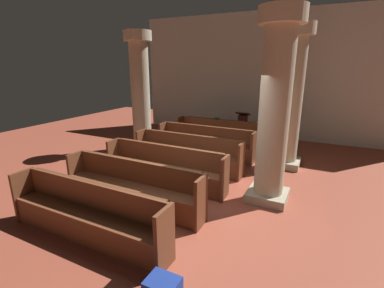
{
  "coord_description": "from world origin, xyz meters",
  "views": [
    {
      "loc": [
        2.26,
        -4.43,
        2.69
      ],
      "look_at": [
        -0.73,
        1.51,
        0.75
      ],
      "focal_mm": 25.69,
      "sensor_mm": 36.0,
      "label": 1
    }
  ],
  "objects_px": {
    "pillar_aisle_rear": "(275,108)",
    "hymn_book": "(217,118)",
    "pillar_aisle_side": "(291,96)",
    "lectern": "(242,129)",
    "pew_row_2": "(188,151)",
    "pew_row_1": "(205,141)",
    "pew_row_0": "(219,133)",
    "pew_row_4": "(132,184)",
    "pew_row_5": "(86,211)",
    "pew_row_3": "(164,165)",
    "pillar_far_side": "(140,90)"
  },
  "relations": [
    {
      "from": "pew_row_2",
      "to": "pillar_aisle_rear",
      "type": "xyz_separation_m",
      "value": [
        2.27,
        -0.79,
        1.41
      ]
    },
    {
      "from": "pillar_aisle_rear",
      "to": "hymn_book",
      "type": "xyz_separation_m",
      "value": [
        -2.45,
        3.26,
        -0.98
      ]
    },
    {
      "from": "pew_row_2",
      "to": "lectern",
      "type": "distance_m",
      "value": 3.34
    },
    {
      "from": "pew_row_0",
      "to": "pew_row_1",
      "type": "distance_m",
      "value": 1.14
    },
    {
      "from": "pillar_aisle_side",
      "to": "pillar_far_side",
      "type": "distance_m",
      "value": 4.5
    },
    {
      "from": "pew_row_0",
      "to": "pillar_aisle_rear",
      "type": "relative_size",
      "value": 0.81
    },
    {
      "from": "pew_row_1",
      "to": "hymn_book",
      "type": "height_order",
      "value": "hymn_book"
    },
    {
      "from": "pew_row_4",
      "to": "pillar_aisle_side",
      "type": "bearing_deg",
      "value": 58.53
    },
    {
      "from": "pew_row_4",
      "to": "hymn_book",
      "type": "height_order",
      "value": "hymn_book"
    },
    {
      "from": "lectern",
      "to": "pew_row_5",
      "type": "bearing_deg",
      "value": -94.23
    },
    {
      "from": "pew_row_1",
      "to": "pew_row_0",
      "type": "bearing_deg",
      "value": 90.0
    },
    {
      "from": "pew_row_1",
      "to": "pillar_aisle_rear",
      "type": "bearing_deg",
      "value": -40.36
    },
    {
      "from": "pew_row_4",
      "to": "pew_row_5",
      "type": "xyz_separation_m",
      "value": [
        0.0,
        -1.14,
        0.0
      ]
    },
    {
      "from": "hymn_book",
      "to": "pew_row_1",
      "type": "bearing_deg",
      "value": -82.46
    },
    {
      "from": "pew_row_0",
      "to": "pew_row_5",
      "type": "bearing_deg",
      "value": -90.0
    },
    {
      "from": "pew_row_5",
      "to": "pillar_far_side",
      "type": "bearing_deg",
      "value": 116.44
    },
    {
      "from": "pew_row_4",
      "to": "pew_row_2",
      "type": "bearing_deg",
      "value": 90.0
    },
    {
      "from": "pew_row_3",
      "to": "pew_row_5",
      "type": "distance_m",
      "value": 2.28
    },
    {
      "from": "pew_row_0",
      "to": "pillar_far_side",
      "type": "distance_m",
      "value": 2.91
    },
    {
      "from": "pew_row_3",
      "to": "pillar_aisle_side",
      "type": "bearing_deg",
      "value": 48.52
    },
    {
      "from": "pew_row_1",
      "to": "hymn_book",
      "type": "xyz_separation_m",
      "value": [
        -0.18,
        1.33,
        0.44
      ]
    },
    {
      "from": "pillar_aisle_side",
      "to": "pillar_aisle_rear",
      "type": "relative_size",
      "value": 1.0
    },
    {
      "from": "pew_row_2",
      "to": "pillar_aisle_side",
      "type": "relative_size",
      "value": 0.81
    },
    {
      "from": "pillar_far_side",
      "to": "pillar_aisle_rear",
      "type": "relative_size",
      "value": 1.0
    },
    {
      "from": "pew_row_1",
      "to": "lectern",
      "type": "bearing_deg",
      "value": 77.04
    },
    {
      "from": "pew_row_0",
      "to": "pillar_aisle_side",
      "type": "height_order",
      "value": "pillar_aisle_side"
    },
    {
      "from": "pew_row_3",
      "to": "pillar_aisle_side",
      "type": "distance_m",
      "value": 3.71
    },
    {
      "from": "pillar_aisle_side",
      "to": "lectern",
      "type": "distance_m",
      "value": 2.96
    },
    {
      "from": "pew_row_4",
      "to": "pew_row_5",
      "type": "distance_m",
      "value": 1.14
    },
    {
      "from": "pew_row_1",
      "to": "lectern",
      "type": "xyz_separation_m",
      "value": [
        0.5,
        2.16,
        -0.03
      ]
    },
    {
      "from": "pew_row_0",
      "to": "pew_row_5",
      "type": "height_order",
      "value": "same"
    },
    {
      "from": "pillar_far_side",
      "to": "pillar_aisle_rear",
      "type": "height_order",
      "value": "same"
    },
    {
      "from": "pillar_aisle_rear",
      "to": "hymn_book",
      "type": "bearing_deg",
      "value": 126.9
    },
    {
      "from": "pew_row_1",
      "to": "pew_row_2",
      "type": "bearing_deg",
      "value": -90.0
    },
    {
      "from": "pew_row_4",
      "to": "pillar_aisle_rear",
      "type": "distance_m",
      "value": 3.06
    },
    {
      "from": "pew_row_0",
      "to": "lectern",
      "type": "height_order",
      "value": "lectern"
    },
    {
      "from": "pew_row_5",
      "to": "pew_row_4",
      "type": "bearing_deg",
      "value": 90.0
    },
    {
      "from": "pillar_aisle_rear",
      "to": "lectern",
      "type": "height_order",
      "value": "pillar_aisle_rear"
    },
    {
      "from": "pew_row_0",
      "to": "pew_row_2",
      "type": "bearing_deg",
      "value": -90.0
    },
    {
      "from": "pew_row_0",
      "to": "pillar_far_side",
      "type": "height_order",
      "value": "pillar_far_side"
    },
    {
      "from": "pew_row_2",
      "to": "pew_row_5",
      "type": "bearing_deg",
      "value": -90.0
    },
    {
      "from": "pew_row_2",
      "to": "hymn_book",
      "type": "bearing_deg",
      "value": 94.08
    },
    {
      "from": "lectern",
      "to": "hymn_book",
      "type": "distance_m",
      "value": 1.17
    },
    {
      "from": "pew_row_2",
      "to": "pew_row_5",
      "type": "distance_m",
      "value": 3.42
    },
    {
      "from": "pew_row_1",
      "to": "pew_row_4",
      "type": "bearing_deg",
      "value": -90.0
    },
    {
      "from": "pew_row_3",
      "to": "lectern",
      "type": "bearing_deg",
      "value": 83.61
    },
    {
      "from": "pew_row_0",
      "to": "pew_row_5",
      "type": "relative_size",
      "value": 1.0
    },
    {
      "from": "pillar_aisle_rear",
      "to": "hymn_book",
      "type": "distance_m",
      "value": 4.19
    },
    {
      "from": "pew_row_2",
      "to": "pillar_aisle_rear",
      "type": "bearing_deg",
      "value": -19.14
    },
    {
      "from": "pew_row_0",
      "to": "pew_row_2",
      "type": "relative_size",
      "value": 1.0
    }
  ]
}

